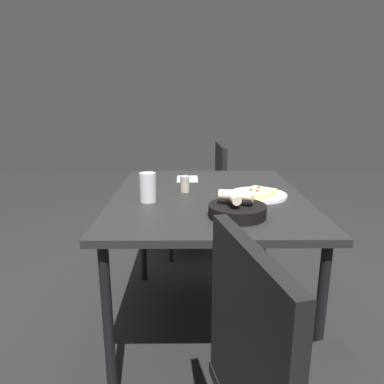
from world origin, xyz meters
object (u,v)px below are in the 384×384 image
at_px(chair_far, 205,191).
at_px(bread_basket, 237,209).
at_px(pizza_plate, 258,194).
at_px(pepper_shaker, 185,185).
at_px(dining_table, 208,206).
at_px(beer_glass, 148,189).

bearing_deg(chair_far, bread_basket, 2.85).
relative_size(pizza_plate, pepper_shaker, 3.38).
bearing_deg(bread_basket, pepper_shaker, -151.38).
xyz_separation_m(dining_table, pepper_shaker, (-0.05, -0.11, 0.10)).
bearing_deg(chair_far, beer_glass, -15.80).
height_order(pizza_plate, pepper_shaker, pepper_shaker).
height_order(dining_table, chair_far, chair_far).
distance_m(dining_table, pizza_plate, 0.25).
distance_m(beer_glass, chair_far, 1.19).
xyz_separation_m(pizza_plate, beer_glass, (0.08, -0.52, 0.05)).
bearing_deg(beer_glass, pizza_plate, 98.95).
bearing_deg(pepper_shaker, beer_glass, -44.46).
height_order(pizza_plate, chair_far, chair_far).
bearing_deg(dining_table, pizza_plate, 81.57).
bearing_deg(beer_glass, dining_table, 112.66).
bearing_deg(chair_far, pepper_shaker, -8.87).
height_order(beer_glass, pepper_shaker, beer_glass).
bearing_deg(dining_table, bread_basket, 16.18).
bearing_deg(pizza_plate, beer_glass, -81.05).
relative_size(bread_basket, chair_far, 0.27).
relative_size(bread_basket, beer_glass, 1.72).
bearing_deg(bread_basket, chair_far, -177.15).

